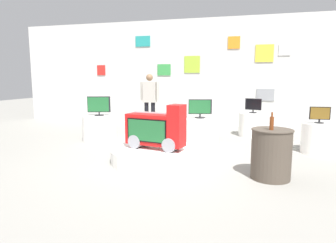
{
  "coord_description": "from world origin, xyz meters",
  "views": [
    {
      "loc": [
        1.48,
        -5.07,
        1.53
      ],
      "look_at": [
        -0.14,
        0.99,
        0.61
      ],
      "focal_mm": 31.45,
      "sensor_mm": 36.0,
      "label": 1
    }
  ],
  "objects_px": {
    "tv_on_left_rear": "(253,105)",
    "shopper_browsing_near_truck": "(150,98)",
    "tv_on_right_rear": "(99,105)",
    "display_pedestal_right_rear": "(100,128)",
    "main_display_pedestal": "(155,155)",
    "display_pedestal_center_rear": "(200,131)",
    "display_pedestal_left_rear": "(252,124)",
    "tv_on_far_right": "(320,114)",
    "tv_on_center_rear": "(200,108)",
    "novelty_firetruck_tv": "(156,131)",
    "bottle_on_side_table": "(272,123)",
    "display_pedestal_far_right": "(318,138)",
    "side_table_round": "(271,154)"
  },
  "relations": [
    {
      "from": "display_pedestal_left_rear",
      "to": "display_pedestal_center_rear",
      "type": "distance_m",
      "value": 1.83
    },
    {
      "from": "tv_on_right_rear",
      "to": "display_pedestal_left_rear",
      "type": "bearing_deg",
      "value": 23.22
    },
    {
      "from": "side_table_round",
      "to": "bottle_on_side_table",
      "type": "distance_m",
      "value": 0.49
    },
    {
      "from": "tv_on_far_right",
      "to": "side_table_round",
      "type": "bearing_deg",
      "value": -118.97
    },
    {
      "from": "tv_on_right_rear",
      "to": "bottle_on_side_table",
      "type": "bearing_deg",
      "value": -26.6
    },
    {
      "from": "tv_on_left_rear",
      "to": "tv_on_right_rear",
      "type": "xyz_separation_m",
      "value": [
        -3.67,
        -1.57,
        0.05
      ]
    },
    {
      "from": "novelty_firetruck_tv",
      "to": "bottle_on_side_table",
      "type": "relative_size",
      "value": 4.32
    },
    {
      "from": "novelty_firetruck_tv",
      "to": "tv_on_right_rear",
      "type": "bearing_deg",
      "value": 143.04
    },
    {
      "from": "main_display_pedestal",
      "to": "display_pedestal_center_rear",
      "type": "distance_m",
      "value": 1.74
    },
    {
      "from": "tv_on_left_rear",
      "to": "tv_on_far_right",
      "type": "distance_m",
      "value": 1.98
    },
    {
      "from": "display_pedestal_right_rear",
      "to": "shopper_browsing_near_truck",
      "type": "bearing_deg",
      "value": 65.92
    },
    {
      "from": "display_pedestal_left_rear",
      "to": "tv_on_right_rear",
      "type": "height_order",
      "value": "tv_on_right_rear"
    },
    {
      "from": "tv_on_center_rear",
      "to": "bottle_on_side_table",
      "type": "distance_m",
      "value": 2.55
    },
    {
      "from": "tv_on_center_rear",
      "to": "side_table_round",
      "type": "bearing_deg",
      "value": -55.43
    },
    {
      "from": "novelty_firetruck_tv",
      "to": "display_pedestal_right_rear",
      "type": "bearing_deg",
      "value": 142.94
    },
    {
      "from": "novelty_firetruck_tv",
      "to": "display_pedestal_right_rear",
      "type": "relative_size",
      "value": 1.38
    },
    {
      "from": "tv_on_far_right",
      "to": "novelty_firetruck_tv",
      "type": "bearing_deg",
      "value": -153.85
    },
    {
      "from": "tv_on_far_right",
      "to": "shopper_browsing_near_truck",
      "type": "relative_size",
      "value": 0.24
    },
    {
      "from": "tv_on_left_rear",
      "to": "shopper_browsing_near_truck",
      "type": "relative_size",
      "value": 0.25
    },
    {
      "from": "bottle_on_side_table",
      "to": "shopper_browsing_near_truck",
      "type": "height_order",
      "value": "shopper_browsing_near_truck"
    },
    {
      "from": "tv_on_right_rear",
      "to": "main_display_pedestal",
      "type": "bearing_deg",
      "value": -37.04
    },
    {
      "from": "side_table_round",
      "to": "display_pedestal_right_rear",
      "type": "bearing_deg",
      "value": 154.3
    },
    {
      "from": "side_table_round",
      "to": "bottle_on_side_table",
      "type": "xyz_separation_m",
      "value": [
        -0.02,
        -0.07,
        0.48
      ]
    },
    {
      "from": "display_pedestal_left_rear",
      "to": "shopper_browsing_near_truck",
      "type": "distance_m",
      "value": 2.99
    },
    {
      "from": "tv_on_left_rear",
      "to": "display_pedestal_center_rear",
      "type": "height_order",
      "value": "tv_on_left_rear"
    },
    {
      "from": "tv_on_center_rear",
      "to": "display_pedestal_far_right",
      "type": "distance_m",
      "value": 2.54
    },
    {
      "from": "display_pedestal_right_rear",
      "to": "tv_on_far_right",
      "type": "bearing_deg",
      "value": 0.51
    },
    {
      "from": "main_display_pedestal",
      "to": "side_table_round",
      "type": "xyz_separation_m",
      "value": [
        1.99,
        -0.44,
        0.27
      ]
    },
    {
      "from": "tv_on_center_rear",
      "to": "display_pedestal_right_rear",
      "type": "distance_m",
      "value": 2.53
    },
    {
      "from": "display_pedestal_left_rear",
      "to": "display_pedestal_far_right",
      "type": "xyz_separation_m",
      "value": [
        1.28,
        -1.52,
        0.0
      ]
    },
    {
      "from": "tv_on_far_right",
      "to": "display_pedestal_right_rear",
      "type": "bearing_deg",
      "value": -179.49
    },
    {
      "from": "tv_on_right_rear",
      "to": "shopper_browsing_near_truck",
      "type": "height_order",
      "value": "shopper_browsing_near_truck"
    },
    {
      "from": "tv_on_left_rear",
      "to": "bottle_on_side_table",
      "type": "distance_m",
      "value": 3.51
    },
    {
      "from": "display_pedestal_center_rear",
      "to": "tv_on_left_rear",
      "type": "bearing_deg",
      "value": 48.72
    },
    {
      "from": "main_display_pedestal",
      "to": "bottle_on_side_table",
      "type": "relative_size",
      "value": 6.16
    },
    {
      "from": "tv_on_left_rear",
      "to": "shopper_browsing_near_truck",
      "type": "xyz_separation_m",
      "value": [
        -2.92,
        0.11,
        0.14
      ]
    },
    {
      "from": "display_pedestal_left_rear",
      "to": "bottle_on_side_table",
      "type": "height_order",
      "value": "bottle_on_side_table"
    },
    {
      "from": "display_pedestal_left_rear",
      "to": "display_pedestal_center_rear",
      "type": "relative_size",
      "value": 0.82
    },
    {
      "from": "display_pedestal_right_rear",
      "to": "display_pedestal_far_right",
      "type": "xyz_separation_m",
      "value": [
        4.94,
        0.05,
        0.0
      ]
    },
    {
      "from": "main_display_pedestal",
      "to": "tv_on_right_rear",
      "type": "relative_size",
      "value": 3.02
    },
    {
      "from": "main_display_pedestal",
      "to": "tv_on_left_rear",
      "type": "xyz_separation_m",
      "value": [
        1.78,
        3.0,
        0.71
      ]
    },
    {
      "from": "novelty_firetruck_tv",
      "to": "shopper_browsing_near_truck",
      "type": "distance_m",
      "value": 3.35
    },
    {
      "from": "display_pedestal_left_rear",
      "to": "display_pedestal_far_right",
      "type": "distance_m",
      "value": 1.99
    },
    {
      "from": "display_pedestal_left_rear",
      "to": "tv_on_center_rear",
      "type": "bearing_deg",
      "value": -131.11
    },
    {
      "from": "tv_on_right_rear",
      "to": "display_pedestal_far_right",
      "type": "height_order",
      "value": "tv_on_right_rear"
    },
    {
      "from": "tv_on_left_rear",
      "to": "side_table_round",
      "type": "bearing_deg",
      "value": -86.41
    },
    {
      "from": "display_pedestal_center_rear",
      "to": "display_pedestal_far_right",
      "type": "bearing_deg",
      "value": -3.39
    },
    {
      "from": "main_display_pedestal",
      "to": "tv_on_right_rear",
      "type": "distance_m",
      "value": 2.49
    },
    {
      "from": "tv_on_far_right",
      "to": "tv_on_right_rear",
      "type": "bearing_deg",
      "value": -179.44
    },
    {
      "from": "shopper_browsing_near_truck",
      "to": "tv_on_far_right",
      "type": "bearing_deg",
      "value": -21.27
    }
  ]
}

